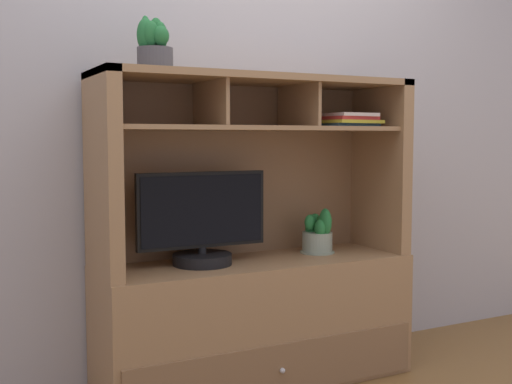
{
  "coord_description": "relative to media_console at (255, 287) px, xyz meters",
  "views": [
    {
      "loc": [
        -1.32,
        -2.57,
        1.14
      ],
      "look_at": [
        0.0,
        0.0,
        0.89
      ],
      "focal_mm": 44.64,
      "sensor_mm": 36.0,
      "label": 1
    }
  ],
  "objects": [
    {
      "name": "floor_plane",
      "position": [
        0.0,
        -0.01,
        -0.46
      ],
      "size": [
        6.0,
        6.0,
        0.02
      ],
      "primitive_type": "cube",
      "color": "brown",
      "rests_on": "ground"
    },
    {
      "name": "potted_orchid",
      "position": [
        0.35,
        0.02,
        0.22
      ],
      "size": [
        0.17,
        0.17,
        0.22
      ],
      "color": "gray",
      "rests_on": "media_console"
    },
    {
      "name": "magazine_stack_left",
      "position": [
        0.45,
        -0.04,
        0.77
      ],
      "size": [
        0.31,
        0.32,
        0.06
      ],
      "color": "#355875",
      "rests_on": "media_console"
    },
    {
      "name": "tv_monitor",
      "position": [
        -0.26,
        0.01,
        0.3
      ],
      "size": [
        0.6,
        0.26,
        0.41
      ],
      "color": "black",
      "rests_on": "media_console"
    },
    {
      "name": "potted_succulent",
      "position": [
        -0.48,
        -0.02,
        1.06
      ],
      "size": [
        0.17,
        0.17,
        0.23
      ],
      "color": "#48464B",
      "rests_on": "media_console"
    },
    {
      "name": "media_console",
      "position": [
        0.0,
        0.0,
        0.0
      ],
      "size": [
        1.46,
        0.5,
        1.41
      ],
      "color": "#9A734D",
      "rests_on": "ground"
    },
    {
      "name": "back_wall",
      "position": [
        0.0,
        0.26,
        0.95
      ],
      "size": [
        6.0,
        0.02,
        2.8
      ],
      "primitive_type": "cube",
      "color": "#AEABB3",
      "rests_on": "ground"
    }
  ]
}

